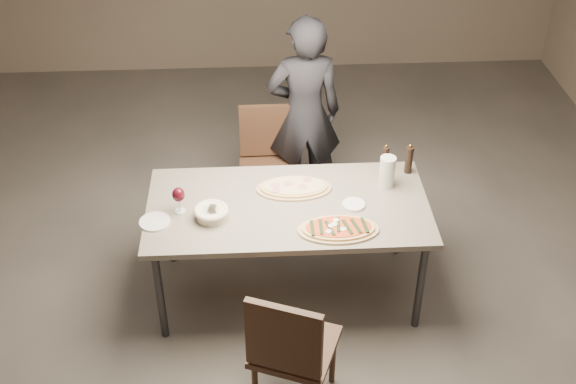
{
  "coord_description": "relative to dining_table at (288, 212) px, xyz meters",
  "views": [
    {
      "loc": [
        -0.2,
        -3.66,
        3.52
      ],
      "look_at": [
        0.0,
        0.0,
        0.85
      ],
      "focal_mm": 45.0,
      "sensor_mm": 36.0,
      "label": 1
    }
  ],
  "objects": [
    {
      "name": "wine_glass",
      "position": [
        -0.68,
        -0.03,
        0.18
      ],
      "size": [
        0.08,
        0.08,
        0.18
      ],
      "rotation": [
        0.0,
        0.0,
        0.26
      ],
      "color": "silver",
      "rests_on": "dining_table"
    },
    {
      "name": "side_plate",
      "position": [
        -0.83,
        -0.14,
        0.06
      ],
      "size": [
        0.19,
        0.19,
        0.01
      ],
      "rotation": [
        0.0,
        0.0,
        0.29
      ],
      "color": "white",
      "rests_on": "dining_table"
    },
    {
      "name": "room",
      "position": [
        0.0,
        0.0,
        0.71
      ],
      "size": [
        7.0,
        7.0,
        7.0
      ],
      "color": "#5B544E",
      "rests_on": "ground"
    },
    {
      "name": "pepper_mill_right",
      "position": [
        0.83,
        0.32,
        0.16
      ],
      "size": [
        0.06,
        0.06,
        0.22
      ],
      "rotation": [
        0.0,
        0.0,
        -0.27
      ],
      "color": "black",
      "rests_on": "dining_table"
    },
    {
      "name": "carafe",
      "position": [
        0.66,
        0.18,
        0.17
      ],
      "size": [
        0.1,
        0.1,
        0.22
      ],
      "rotation": [
        0.0,
        0.0,
        -0.01
      ],
      "color": "silver",
      "rests_on": "dining_table"
    },
    {
      "name": "oil_dish",
      "position": [
        0.42,
        -0.03,
        0.07
      ],
      "size": [
        0.14,
        0.14,
        0.02
      ],
      "rotation": [
        0.0,
        0.0,
        0.11
      ],
      "color": "white",
      "rests_on": "dining_table"
    },
    {
      "name": "dining_table",
      "position": [
        0.0,
        0.0,
        0.0
      ],
      "size": [
        1.8,
        0.9,
        0.75
      ],
      "color": "gray",
      "rests_on": "ground"
    },
    {
      "name": "ham_pizza",
      "position": [
        0.05,
        0.16,
        0.07
      ],
      "size": [
        0.49,
        0.27,
        0.04
      ],
      "rotation": [
        0.0,
        0.0,
        0.02
      ],
      "color": "tan",
      "rests_on": "dining_table"
    },
    {
      "name": "pepper_mill_left",
      "position": [
        0.68,
        0.38,
        0.15
      ],
      "size": [
        0.05,
        0.05,
        0.19
      ],
      "rotation": [
        0.0,
        0.0,
        0.33
      ],
      "color": "black",
      "rests_on": "dining_table"
    },
    {
      "name": "bread_basket",
      "position": [
        -0.48,
        -0.11,
        0.1
      ],
      "size": [
        0.22,
        0.22,
        0.08
      ],
      "rotation": [
        0.0,
        0.0,
        0.03
      ],
      "color": "beige",
      "rests_on": "dining_table"
    },
    {
      "name": "zucchini_pizza",
      "position": [
        0.29,
        -0.28,
        0.07
      ],
      "size": [
        0.5,
        0.28,
        0.05
      ],
      "rotation": [
        0.0,
        0.0,
        -0.09
      ],
      "color": "tan",
      "rests_on": "dining_table"
    },
    {
      "name": "diner",
      "position": [
        0.18,
        1.08,
        0.09
      ],
      "size": [
        0.6,
        0.42,
        1.57
      ],
      "primitive_type": "imported",
      "rotation": [
        0.0,
        0.0,
        3.22
      ],
      "color": "black",
      "rests_on": "ground"
    },
    {
      "name": "chair_far",
      "position": [
        -0.11,
        0.97,
        -0.2
      ],
      "size": [
        0.42,
        0.42,
        0.87
      ],
      "rotation": [
        0.0,
        0.0,
        3.15
      ],
      "color": "#41291B",
      "rests_on": "ground"
    },
    {
      "name": "chair_near",
      "position": [
        -0.04,
        -0.98,
        -0.17
      ],
      "size": [
        0.57,
        0.57,
        0.93
      ],
      "rotation": [
        0.0,
        0.0,
        -0.37
      ],
      "color": "#41291B",
      "rests_on": "ground"
    }
  ]
}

